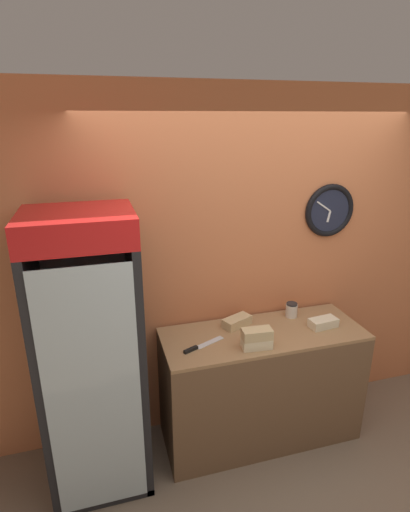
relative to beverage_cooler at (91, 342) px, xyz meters
name	(u,v)px	position (x,y,z in m)	size (l,w,h in m)	color
wall_back	(250,265)	(1.25, 0.33, 0.30)	(5.20, 0.10, 2.70)	#D17547
prep_counter	(261,385)	(1.24, -0.01, -0.59)	(1.53, 0.58, 0.94)	brown
beverage_cooler	(91,342)	(0.00, 0.00, 0.00)	(0.65, 0.64, 1.96)	black
sandwich_stack_bottom	(257,343)	(1.11, -0.19, -0.08)	(0.22, 0.12, 0.07)	beige
sandwich_stack_middle	(257,334)	(1.11, -0.19, -0.01)	(0.22, 0.12, 0.07)	tan
sandwich_flat_left	(323,323)	(1.71, -0.06, -0.09)	(0.23, 0.13, 0.07)	beige
sandwich_flat_right	(237,322)	(1.08, 0.14, -0.08)	(0.25, 0.19, 0.07)	tan
chefs_knife	(198,347)	(0.72, -0.08, -0.11)	(0.33, 0.17, 0.02)	silver
condiment_jar	(291,310)	(1.56, 0.16, -0.06)	(0.09, 0.09, 0.12)	silver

